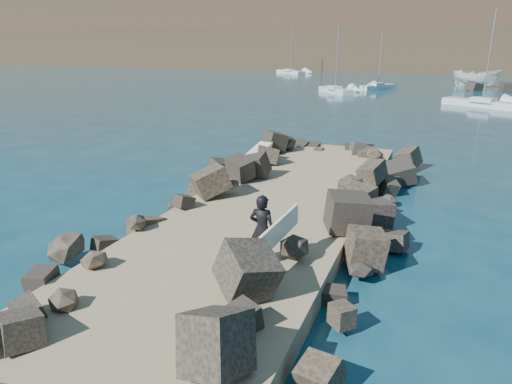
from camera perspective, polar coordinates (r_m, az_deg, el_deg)
ground at (r=15.71m, az=1.36°, el=-4.17°), size 800.00×800.00×0.00m
jetty at (r=13.88m, az=-1.55°, el=-5.90°), size 6.00×26.00×0.60m
riprap_left at (r=15.50m, az=-10.71°, el=-2.81°), size 2.60×22.00×1.00m
riprap_right at (r=13.47m, az=10.78°, el=-6.08°), size 2.60×22.00×1.00m
headland at (r=174.00m, az=25.02°, el=19.72°), size 360.00×140.00×32.00m
surfboard_resting at (r=20.89m, az=-0.23°, el=4.47°), size 0.89×2.70×0.09m
boat_imported at (r=75.54m, az=25.78°, el=12.70°), size 6.96×4.41×2.52m
surfer_with_board at (r=11.40m, az=1.07°, el=-4.73°), size 0.93×2.25×1.82m
sailboat_c at (r=51.14m, az=26.44°, el=9.87°), size 7.54×5.58×9.34m
sailboat_e at (r=100.69m, az=4.31°, el=14.74°), size 7.65×6.62×9.91m
sailboat_b at (r=66.35m, az=15.02°, el=12.55°), size 4.38×5.83×7.42m
sailboat_a at (r=60.19m, az=9.89°, el=12.39°), size 5.47×6.21×8.23m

